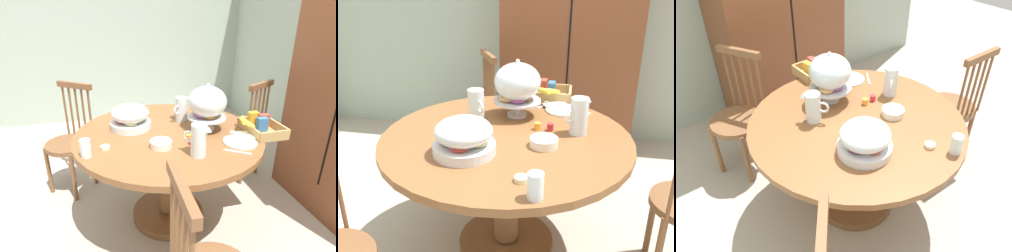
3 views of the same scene
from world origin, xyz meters
The scene contains 19 objects.
wall_back centered at (0.00, 1.83, 1.30)m, with size 4.80×0.06×2.60m, color #9EAD9E.
wooden_armoire centered at (0.25, 1.50, 0.98)m, with size 1.18×0.60×1.96m.
dining_table centered at (-0.02, 0.07, 0.55)m, with size 1.32×1.32×0.74m.
windsor_chair_facing_door centered at (-0.46, 0.93, 0.45)m, with size 0.45×0.45×0.97m.
pastry_stand_with_dome centered at (-0.01, 0.36, 0.94)m, with size 0.28×0.28×0.34m.
fruit_platter_covered centered at (-0.17, -0.17, 0.83)m, with size 0.30×0.30×0.18m.
orange_juice_pitcher centered at (0.35, 0.16, 0.83)m, with size 0.14×0.14×0.20m.
milk_pitcher centered at (-0.23, 0.23, 0.83)m, with size 0.13×0.15×0.19m.
cereal_basket centered at (0.13, 0.70, 0.78)m, with size 0.32×0.30×0.12m.
china_plate_large centered at (0.26, 0.49, 0.75)m, with size 0.22×0.22×0.01m, color white.
china_plate_small centered at (0.20, 0.56, 0.76)m, with size 0.15×0.15×0.01m, color white.
cereal_bowl centered at (0.19, -0.03, 0.76)m, with size 0.14×0.14×0.04m, color white.
drinking_glass centered at (0.20, -0.48, 0.80)m, with size 0.06×0.06×0.11m, color silver.
butter_dish centered at (0.13, -0.37, 0.75)m, with size 0.06×0.06×0.02m, color beige.
jam_jar_strawberry centered at (0.20, 0.17, 0.76)m, with size 0.04×0.04×0.04m, color #B7282D.
jam_jar_apricot centered at (0.13, 0.17, 0.76)m, with size 0.04×0.04×0.04m, color orange.
table_knife centered at (0.14, 0.57, 0.74)m, with size 0.17×0.01×0.01m, color silver.
dinner_fork centered at (0.12, 0.58, 0.74)m, with size 0.17×0.01×0.01m, color silver.
soup_spoon centered at (0.38, 0.41, 0.74)m, with size 0.17×0.01×0.01m, color silver.
Camera 2 is at (0.32, -1.65, 1.54)m, focal length 38.88 mm.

